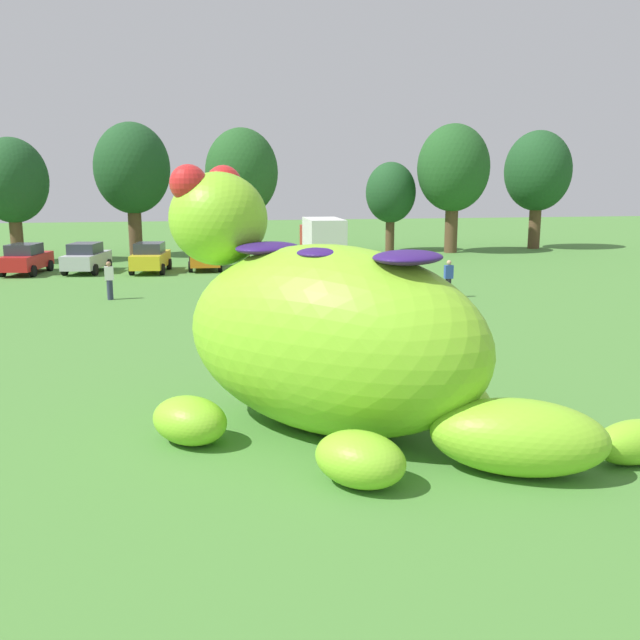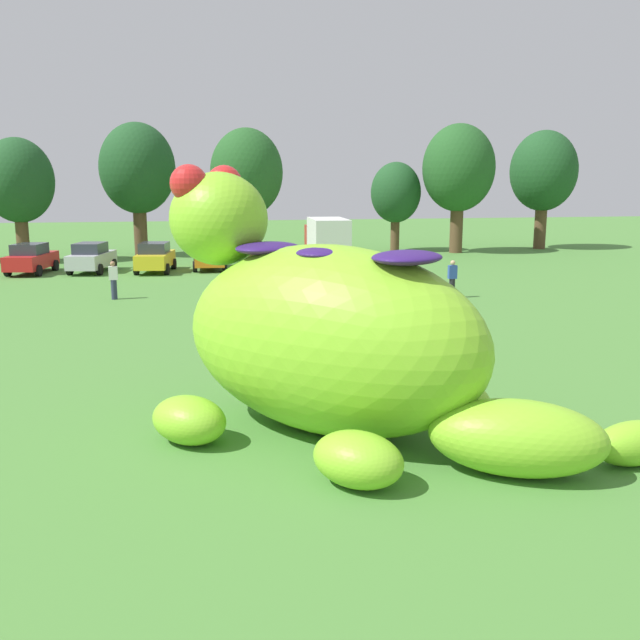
{
  "view_description": "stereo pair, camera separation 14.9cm",
  "coord_description": "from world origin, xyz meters",
  "px_view_note": "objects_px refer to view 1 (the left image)",
  "views": [
    {
      "loc": [
        -2.5,
        -14.54,
        5.19
      ],
      "look_at": [
        0.49,
        0.18,
        2.19
      ],
      "focal_mm": 39.1,
      "sensor_mm": 36.0,
      "label": 1
    },
    {
      "loc": [
        -2.36,
        -14.57,
        5.19
      ],
      "look_at": [
        0.49,
        0.18,
        2.19
      ],
      "focal_mm": 39.1,
      "sensor_mm": 36.0,
      "label": 2
    }
  ],
  "objects_px": {
    "car_red": "(26,259)",
    "spectator_mid_field": "(109,281)",
    "car_silver": "(86,258)",
    "car_orange": "(205,255)",
    "box_truck": "(322,240)",
    "car_yellow": "(150,257)",
    "spectator_by_cars": "(448,279)",
    "giant_inflatable_creature": "(331,337)"
  },
  "relations": [
    {
      "from": "car_silver",
      "to": "spectator_mid_field",
      "type": "distance_m",
      "value": 10.2
    },
    {
      "from": "giant_inflatable_creature",
      "to": "box_truck",
      "type": "bearing_deg",
      "value": 78.67
    },
    {
      "from": "car_red",
      "to": "car_silver",
      "type": "distance_m",
      "value": 3.31
    },
    {
      "from": "car_silver",
      "to": "spectator_mid_field",
      "type": "bearing_deg",
      "value": -77.81
    },
    {
      "from": "car_orange",
      "to": "spectator_by_cars",
      "type": "height_order",
      "value": "car_orange"
    },
    {
      "from": "spectator_mid_field",
      "to": "spectator_by_cars",
      "type": "distance_m",
      "value": 15.15
    },
    {
      "from": "car_red",
      "to": "car_yellow",
      "type": "bearing_deg",
      "value": -5.51
    },
    {
      "from": "box_truck",
      "to": "car_silver",
      "type": "bearing_deg",
      "value": -177.03
    },
    {
      "from": "car_silver",
      "to": "box_truck",
      "type": "bearing_deg",
      "value": 2.97
    },
    {
      "from": "box_truck",
      "to": "car_red",
      "type": "bearing_deg",
      "value": -177.95
    },
    {
      "from": "car_red",
      "to": "spectator_by_cars",
      "type": "height_order",
      "value": "car_red"
    },
    {
      "from": "car_yellow",
      "to": "car_orange",
      "type": "xyz_separation_m",
      "value": [
        3.14,
        0.71,
        0.0
      ]
    },
    {
      "from": "giant_inflatable_creature",
      "to": "box_truck",
      "type": "xyz_separation_m",
      "value": [
        5.78,
        28.84,
        -0.43
      ]
    },
    {
      "from": "car_orange",
      "to": "car_silver",
      "type": "bearing_deg",
      "value": -178.78
    },
    {
      "from": "car_yellow",
      "to": "box_truck",
      "type": "xyz_separation_m",
      "value": [
        10.4,
        1.29,
        0.74
      ]
    },
    {
      "from": "giant_inflatable_creature",
      "to": "car_orange",
      "type": "height_order",
      "value": "giant_inflatable_creature"
    },
    {
      "from": "car_orange",
      "to": "box_truck",
      "type": "bearing_deg",
      "value": 4.59
    },
    {
      "from": "car_orange",
      "to": "spectator_mid_field",
      "type": "xyz_separation_m",
      "value": [
        -4.6,
        -10.11,
        -0.01
      ]
    },
    {
      "from": "car_yellow",
      "to": "giant_inflatable_creature",
      "type": "bearing_deg",
      "value": -80.48
    },
    {
      "from": "giant_inflatable_creature",
      "to": "spectator_mid_field",
      "type": "xyz_separation_m",
      "value": [
        -6.07,
        18.14,
        -1.18
      ]
    },
    {
      "from": "box_truck",
      "to": "spectator_by_cars",
      "type": "height_order",
      "value": "box_truck"
    },
    {
      "from": "car_orange",
      "to": "box_truck",
      "type": "relative_size",
      "value": 0.64
    },
    {
      "from": "car_orange",
      "to": "box_truck",
      "type": "xyz_separation_m",
      "value": [
        7.26,
        0.58,
        0.74
      ]
    },
    {
      "from": "car_red",
      "to": "car_orange",
      "type": "distance_m",
      "value": 10.06
    },
    {
      "from": "spectator_mid_field",
      "to": "car_yellow",
      "type": "bearing_deg",
      "value": 81.23
    },
    {
      "from": "car_silver",
      "to": "spectator_by_cars",
      "type": "height_order",
      "value": "car_silver"
    },
    {
      "from": "car_yellow",
      "to": "box_truck",
      "type": "height_order",
      "value": "box_truck"
    },
    {
      "from": "car_red",
      "to": "spectator_mid_field",
      "type": "relative_size",
      "value": 2.54
    },
    {
      "from": "car_silver",
      "to": "car_yellow",
      "type": "height_order",
      "value": "same"
    },
    {
      "from": "spectator_mid_field",
      "to": "car_red",
      "type": "bearing_deg",
      "value": 118.47
    },
    {
      "from": "car_yellow",
      "to": "car_orange",
      "type": "distance_m",
      "value": 3.22
    },
    {
      "from": "car_silver",
      "to": "car_yellow",
      "type": "distance_m",
      "value": 3.65
    },
    {
      "from": "car_red",
      "to": "car_silver",
      "type": "bearing_deg",
      "value": -1.81
    },
    {
      "from": "giant_inflatable_creature",
      "to": "box_truck",
      "type": "relative_size",
      "value": 1.55
    },
    {
      "from": "car_yellow",
      "to": "car_orange",
      "type": "height_order",
      "value": "same"
    },
    {
      "from": "giant_inflatable_creature",
      "to": "car_yellow",
      "type": "height_order",
      "value": "giant_inflatable_creature"
    },
    {
      "from": "car_red",
      "to": "box_truck",
      "type": "height_order",
      "value": "box_truck"
    },
    {
      "from": "car_red",
      "to": "spectator_mid_field",
      "type": "height_order",
      "value": "car_red"
    },
    {
      "from": "car_red",
      "to": "box_truck",
      "type": "distance_m",
      "value": 17.34
    },
    {
      "from": "giant_inflatable_creature",
      "to": "spectator_by_cars",
      "type": "bearing_deg",
      "value": 60.4
    },
    {
      "from": "spectator_by_cars",
      "to": "giant_inflatable_creature",
      "type": "bearing_deg",
      "value": -119.6
    },
    {
      "from": "giant_inflatable_creature",
      "to": "car_yellow",
      "type": "relative_size",
      "value": 2.35
    }
  ]
}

